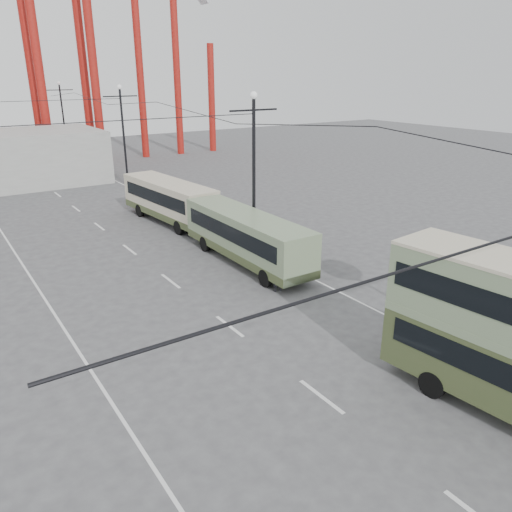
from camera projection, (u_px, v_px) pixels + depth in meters
ground at (440, 455)px, 14.25m from camera, size 160.00×160.00×0.00m
road_markings at (146, 260)px, 29.14m from camera, size 12.52×120.00×0.01m
lamp_post_mid at (254, 173)px, 29.59m from camera, size 3.20×0.44×9.32m
lamp_post_far at (124, 137)px, 46.73m from camera, size 3.20×0.44×9.32m
lamp_post_distant at (64, 120)px, 63.86m from camera, size 3.20×0.44×9.32m
single_decker_green at (246, 236)px, 28.19m from camera, size 2.41×10.23×2.89m
single_decker_cream at (169, 199)px, 36.08m from camera, size 3.24×9.76×2.98m
pedestrian at (278, 276)px, 24.70m from camera, size 0.63×0.44×1.65m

